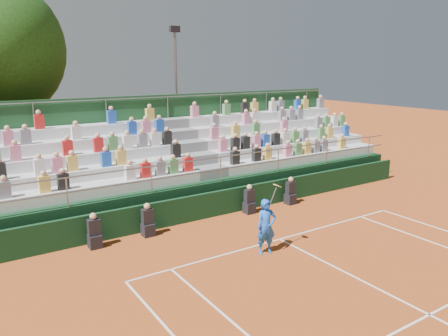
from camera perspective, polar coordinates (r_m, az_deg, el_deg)
ground at (r=15.18m, az=7.31°, el=-9.22°), size 90.00×90.00×0.00m
courtside_wall at (r=17.41m, az=0.54°, el=-4.36°), size 20.00×0.15×1.00m
line_officials at (r=16.36m, az=-2.64°, el=-5.64°), size 8.76×0.40×1.19m
grandstand at (r=19.92m, az=-4.63°, el=-0.36°), size 20.00×5.20×4.40m
tennis_player at (r=13.78m, az=5.54°, el=-7.61°), size 0.89×0.54×2.22m
floodlight_mast at (r=26.53m, az=-6.28°, el=10.83°), size 0.60×0.25×7.96m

